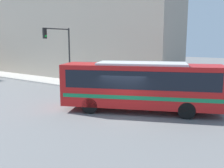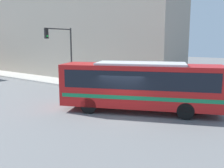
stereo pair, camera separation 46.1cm
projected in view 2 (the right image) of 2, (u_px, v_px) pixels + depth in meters
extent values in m
plane|color=slate|center=(124.00, 115.00, 15.54)|extent=(120.00, 120.00, 0.00)
cube|color=#B7B2A8|center=(21.00, 76.00, 32.05)|extent=(3.07, 70.00, 0.18)
cube|color=#9E9384|center=(63.00, 32.00, 32.81)|extent=(6.00, 31.61, 11.47)
cube|color=red|center=(140.00, 85.00, 16.00)|extent=(6.40, 10.21, 2.65)
cube|color=black|center=(140.00, 78.00, 15.92)|extent=(6.10, 9.49, 1.11)
cube|color=#197F4C|center=(140.00, 94.00, 16.10)|extent=(6.27, 9.86, 0.24)
cube|color=silver|center=(141.00, 64.00, 15.76)|extent=(4.34, 5.99, 0.16)
cylinder|color=black|center=(98.00, 98.00, 17.91)|extent=(0.68, 1.04, 1.02)
cylinder|color=black|center=(89.00, 106.00, 15.82)|extent=(0.68, 1.04, 1.02)
cylinder|color=black|center=(183.00, 102.00, 16.67)|extent=(0.68, 1.04, 1.02)
cylinder|color=black|center=(185.00, 111.00, 14.58)|extent=(0.68, 1.04, 1.02)
cylinder|color=#999999|center=(115.00, 88.00, 22.13)|extent=(0.26, 0.26, 0.56)
sphere|color=#999999|center=(115.00, 84.00, 22.07)|extent=(0.25, 0.25, 0.25)
cylinder|color=#999999|center=(116.00, 88.00, 22.05)|extent=(0.12, 0.16, 0.12)
cylinder|color=#2D2D2D|center=(71.00, 57.00, 25.05)|extent=(0.16, 0.16, 5.64)
cylinder|color=#2D2D2D|center=(58.00, 29.00, 23.33)|extent=(3.20, 0.11, 0.11)
cube|color=black|center=(46.00, 33.00, 22.30)|extent=(0.30, 0.24, 0.90)
sphere|color=#19D83F|center=(47.00, 36.00, 22.25)|extent=(0.18, 0.18, 0.18)
cylinder|color=#2D2D2D|center=(76.00, 80.00, 24.88)|extent=(0.06, 0.06, 1.09)
cylinder|color=#4C4C51|center=(76.00, 73.00, 24.77)|extent=(0.14, 0.14, 0.22)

